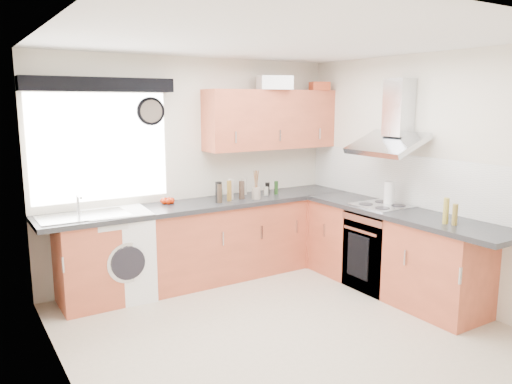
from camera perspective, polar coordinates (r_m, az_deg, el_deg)
ground_plane at (r=4.64m, az=3.08°, el=-15.44°), size 3.60×3.60×0.00m
ceiling at (r=4.21m, az=3.42°, el=16.93°), size 3.60×3.60×0.02m
wall_back at (r=5.79m, az=-7.12°, el=2.65°), size 3.60×0.02×2.50m
wall_front at (r=3.00m, az=23.60°, el=-5.31°), size 3.60×0.02×2.50m
wall_left at (r=3.54m, az=-21.28°, el=-2.85°), size 0.02×3.60×2.50m
wall_right at (r=5.48m, az=18.81°, el=1.74°), size 0.02×3.60×2.50m
window at (r=5.39m, az=-17.34°, el=4.91°), size 1.40×0.02×1.10m
window_blind at (r=5.29m, az=-17.45°, el=11.65°), size 1.50×0.18×0.14m
splashback at (r=5.67m, az=16.36°, el=1.43°), size 0.01×3.00×0.54m
base_cab_back at (r=5.66m, az=-6.60°, el=-6.01°), size 3.00×0.58×0.86m
base_cab_corner at (r=6.48m, az=6.34°, el=-3.91°), size 0.60×0.60×0.86m
base_cab_right at (r=5.53m, az=15.19°, el=-6.70°), size 0.58×2.10×0.86m
worktop_back at (r=5.58m, az=-5.73°, el=-1.40°), size 3.60×0.62×0.05m
worktop_right at (r=5.31m, az=16.53°, el=-2.39°), size 0.62×2.42×0.05m
sink at (r=5.14m, az=-19.15°, el=-2.22°), size 0.84×0.46×0.10m
oven at (r=5.62m, az=13.99°, el=-6.42°), size 0.56×0.58×0.85m
hob_plate at (r=5.50m, az=14.22°, el=-1.50°), size 0.52×0.52×0.01m
extractor_hood at (r=5.47m, az=15.34°, el=7.39°), size 0.52×0.78×0.66m
upper_cabinets at (r=6.06m, az=1.73°, el=8.28°), size 1.70×0.35×0.70m
washing_machine at (r=5.36m, az=-15.43°, el=-6.95°), size 0.67×0.65×0.92m
wall_clock at (r=5.51m, az=-11.86°, el=9.02°), size 0.30×0.04×0.30m
casserole at (r=5.96m, az=2.14°, el=12.37°), size 0.44×0.37×0.16m
storage_box at (r=6.36m, az=7.27°, el=11.91°), size 0.27×0.25×0.10m
utensil_pot at (r=5.71m, az=0.02°, el=-0.14°), size 0.10×0.10×0.14m
kitchen_roll at (r=5.58m, az=15.00°, el=-0.13°), size 0.13×0.13×0.25m
tomato_cluster at (r=5.55m, az=-10.07°, el=-1.00°), size 0.16×0.16×0.06m
jar_0 at (r=5.94m, az=1.17°, el=0.10°), size 0.05×0.05×0.10m
jar_1 at (r=5.67m, az=-4.16°, el=-0.47°), size 0.05×0.05×0.09m
jar_2 at (r=5.85m, az=-4.15°, el=-0.14°), size 0.06×0.06×0.09m
jar_3 at (r=5.72m, az=-1.64°, el=0.23°), size 0.06×0.06×0.21m
jar_4 at (r=5.61m, az=-3.08°, el=0.14°), size 0.05×0.05×0.23m
jar_5 at (r=5.68m, az=-2.90°, el=0.30°), size 0.06×0.06×0.24m
jar_6 at (r=6.10m, az=1.31°, el=0.48°), size 0.06×0.06×0.13m
jar_7 at (r=5.99m, az=-1.36°, el=0.61°), size 0.07×0.07×0.19m
jar_8 at (r=6.01m, az=2.32°, el=0.50°), size 0.05×0.05×0.16m
jar_9 at (r=5.70m, az=-3.12°, el=-0.33°), size 0.05×0.05×0.11m
jar_10 at (r=5.52m, az=-4.29°, el=-0.03°), size 0.07×0.07×0.23m
jar_11 at (r=5.51m, az=-4.19°, el=-0.17°), size 0.06×0.06×0.21m
bottle_0 at (r=4.85m, az=21.78°, el=-2.41°), size 0.05×0.05×0.20m
bottle_1 at (r=4.87m, az=20.89°, el=-2.02°), size 0.05×0.05×0.24m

